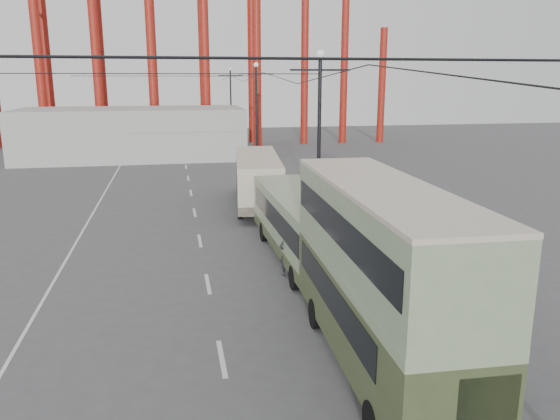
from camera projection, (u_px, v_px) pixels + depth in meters
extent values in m
cube|color=silver|center=(197.00, 225.00, 30.01)|extent=(0.15, 82.00, 0.01)
cube|color=silver|center=(306.00, 215.00, 32.17)|extent=(0.12, 120.00, 0.01)
cube|color=silver|center=(86.00, 226.00, 29.84)|extent=(0.12, 120.00, 0.01)
cylinder|color=black|center=(319.00, 143.00, 29.25)|extent=(0.20, 0.20, 9.00)
cylinder|color=black|center=(318.00, 220.00, 30.24)|extent=(0.44, 0.44, 0.50)
cube|color=black|center=(320.00, 70.00, 28.36)|extent=(3.20, 0.10, 0.10)
sphere|color=white|center=(320.00, 54.00, 28.17)|extent=(0.44, 0.44, 0.44)
cylinder|color=black|center=(257.00, 116.00, 50.24)|extent=(0.20, 0.20, 9.00)
cylinder|color=black|center=(257.00, 162.00, 51.23)|extent=(0.44, 0.44, 0.50)
cube|color=black|center=(256.00, 74.00, 49.35)|extent=(3.20, 0.10, 0.10)
sphere|color=white|center=(256.00, 65.00, 49.16)|extent=(0.44, 0.44, 0.44)
cylinder|color=black|center=(231.00, 105.00, 71.22)|extent=(0.20, 0.20, 9.00)
cylinder|color=black|center=(232.00, 138.00, 72.22)|extent=(0.44, 0.44, 0.50)
cube|color=black|center=(230.00, 75.00, 70.34)|extent=(3.20, 0.10, 0.10)
sphere|color=white|center=(230.00, 69.00, 70.15)|extent=(0.44, 0.44, 0.44)
cylinder|color=maroon|center=(35.00, 25.00, 58.38)|extent=(1.00, 1.00, 27.00)
cylinder|color=maroon|center=(43.00, 28.00, 62.20)|extent=(1.00, 1.00, 27.00)
cylinder|color=maroon|center=(305.00, 17.00, 64.63)|extent=(0.90, 0.90, 30.00)
cylinder|color=maroon|center=(345.00, 53.00, 66.50)|extent=(0.90, 0.90, 22.00)
cylinder|color=maroon|center=(382.00, 86.00, 68.38)|extent=(0.90, 0.90, 14.00)
cube|color=#ADAEA8|center=(133.00, 133.00, 55.20)|extent=(22.00, 10.00, 5.00)
cube|color=#333F22|center=(377.00, 314.00, 14.87)|extent=(2.73, 9.75, 2.13)
cube|color=black|center=(378.00, 299.00, 14.77)|extent=(2.71, 7.82, 0.87)
cube|color=gray|center=(379.00, 272.00, 14.59)|extent=(2.75, 9.75, 0.29)
cube|color=gray|center=(381.00, 229.00, 14.31)|extent=(2.73, 9.75, 2.13)
cube|color=black|center=(381.00, 225.00, 14.29)|extent=(2.75, 9.17, 0.82)
cube|color=beige|center=(383.00, 187.00, 14.05)|extent=(2.75, 9.75, 0.12)
cylinder|color=black|center=(315.00, 313.00, 17.56)|extent=(0.30, 0.98, 0.97)
cylinder|color=black|center=(380.00, 309.00, 17.91)|extent=(0.30, 0.98, 0.97)
cylinder|color=black|center=(467.00, 413.00, 12.33)|extent=(0.30, 0.98, 0.97)
cube|color=gray|center=(300.00, 223.00, 24.01)|extent=(2.50, 10.39, 2.26)
cube|color=black|center=(300.00, 215.00, 23.92)|extent=(2.52, 9.26, 0.89)
cube|color=#333F22|center=(300.00, 243.00, 24.22)|extent=(2.53, 10.39, 0.47)
cube|color=gray|center=(300.00, 197.00, 23.73)|extent=(2.52, 10.39, 0.15)
cylinder|color=black|center=(264.00, 233.00, 26.85)|extent=(0.28, 0.95, 0.94)
cylinder|color=black|center=(306.00, 230.00, 27.28)|extent=(0.28, 0.95, 0.94)
cylinder|color=black|center=(293.00, 276.00, 20.94)|extent=(0.28, 0.95, 0.94)
cylinder|color=black|center=(346.00, 272.00, 21.37)|extent=(0.28, 0.95, 0.94)
cube|color=beige|center=(257.00, 178.00, 34.32)|extent=(3.67, 10.46, 2.46)
cube|color=black|center=(257.00, 171.00, 34.22)|extent=(3.58, 9.24, 0.97)
cube|color=#333F22|center=(257.00, 193.00, 34.54)|extent=(3.70, 10.46, 0.51)
cube|color=beige|center=(257.00, 157.00, 34.01)|extent=(3.69, 10.46, 0.16)
cylinder|color=black|center=(239.00, 190.00, 37.10)|extent=(0.40, 1.05, 1.02)
cylinder|color=black|center=(273.00, 189.00, 37.29)|extent=(0.40, 1.05, 1.02)
cylinder|color=black|center=(240.00, 209.00, 31.55)|extent=(0.40, 1.05, 1.02)
cylinder|color=black|center=(280.00, 208.00, 31.73)|extent=(0.40, 1.05, 1.02)
imported|color=black|center=(287.00, 253.00, 22.14)|extent=(0.75, 0.55, 1.90)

